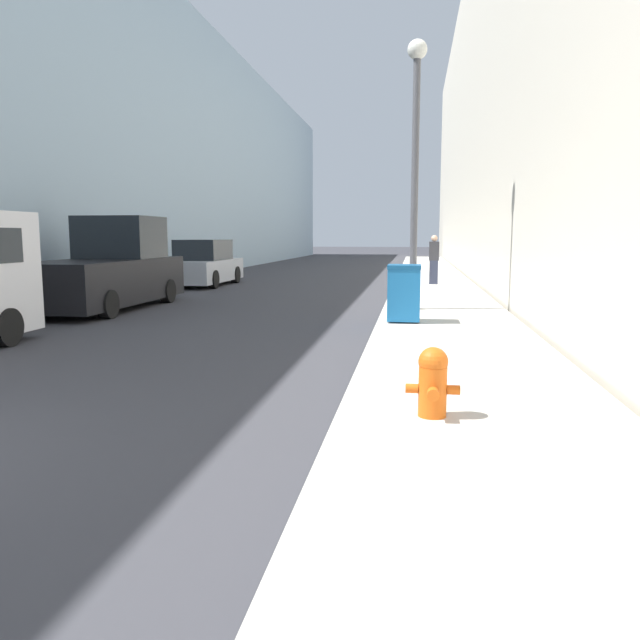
{
  "coord_description": "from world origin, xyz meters",
  "views": [
    {
      "loc": [
        4.78,
        -3.75,
        1.81
      ],
      "look_at": [
        1.48,
        18.01,
        -1.16
      ],
      "focal_mm": 35.0,
      "sensor_mm": 36.0,
      "label": 1
    }
  ],
  "objects": [
    {
      "name": "sidewalk_right",
      "position": [
        5.48,
        18.0,
        0.06
      ],
      "size": [
        2.83,
        60.0,
        0.13
      ],
      "color": "#ADA89E",
      "rests_on": "ground"
    },
    {
      "name": "building_left_glass",
      "position": [
        -10.98,
        26.0,
        5.86
      ],
      "size": [
        12.0,
        60.0,
        11.72
      ],
      "color": "#849EB2",
      "rests_on": "ground"
    },
    {
      "name": "building_right_stone",
      "position": [
        12.99,
        26.0,
        7.34
      ],
      "size": [
        12.0,
        60.0,
        14.68
      ],
      "color": "beige",
      "rests_on": "ground"
    },
    {
      "name": "fire_hydrant",
      "position": [
        4.97,
        2.04,
        0.47
      ],
      "size": [
        0.5,
        0.39,
        0.66
      ],
      "color": "#D15614",
      "rests_on": "sidewalk_right"
    },
    {
      "name": "trash_bin",
      "position": [
        4.58,
        8.59,
        0.71
      ],
      "size": [
        0.65,
        0.69,
        1.13
      ],
      "color": "#19609E",
      "rests_on": "sidewalk_right"
    },
    {
      "name": "lamppost",
      "position": [
        4.75,
        10.79,
        3.65
      ],
      "size": [
        0.44,
        0.44,
        5.97
      ],
      "color": "#4C4C51",
      "rests_on": "sidewalk_right"
    },
    {
      "name": "pickup_truck",
      "position": [
        -2.81,
        10.91,
        0.94
      ],
      "size": [
        2.11,
        5.44,
        2.31
      ],
      "color": "black",
      "rests_on": "ground"
    },
    {
      "name": "parked_sedan_near",
      "position": [
        -2.88,
        18.31,
        0.76
      ],
      "size": [
        1.82,
        4.48,
        1.67
      ],
      "color": "#A3A8B2",
      "rests_on": "ground"
    },
    {
      "name": "pedestrian_on_sidewalk",
      "position": [
        5.44,
        18.52,
        0.99
      ],
      "size": [
        0.35,
        0.22,
        1.71
      ],
      "color": "#2D3347",
      "rests_on": "sidewalk_right"
    }
  ]
}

